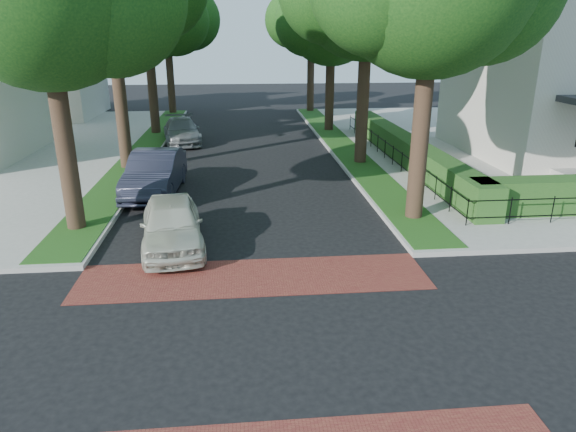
% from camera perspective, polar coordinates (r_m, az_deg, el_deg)
% --- Properties ---
extents(ground, '(120.00, 120.00, 0.00)m').
position_cam_1_polar(ground, '(10.63, -3.30, -14.40)').
color(ground, black).
rests_on(ground, ground).
extents(crosswalk_far, '(9.00, 2.20, 0.01)m').
position_cam_1_polar(crosswalk_far, '(13.40, -3.84, -6.77)').
color(crosswalk_far, maroon).
rests_on(crosswalk_far, ground).
extents(grass_strip_ne, '(1.60, 29.80, 0.02)m').
position_cam_1_polar(grass_strip_ne, '(29.07, 5.98, 7.89)').
color(grass_strip_ne, '#164212').
rests_on(grass_strip_ne, sidewalk_ne).
extents(grass_strip_nw, '(1.60, 29.80, 0.02)m').
position_cam_1_polar(grass_strip_nw, '(28.98, -15.64, 7.25)').
color(grass_strip_nw, '#164212').
rests_on(grass_strip_nw, sidewalk_nw).
extents(tree_right_far, '(7.25, 6.23, 9.74)m').
position_cam_1_polar(tree_right_far, '(33.58, 4.98, 21.03)').
color(tree_right_far, black).
rests_on(tree_right_far, sidewalk_ne).
extents(tree_right_back, '(7.50, 6.45, 10.20)m').
position_cam_1_polar(tree_right_back, '(42.49, 2.73, 21.21)').
color(tree_right_back, black).
rests_on(tree_right_back, sidewalk_ne).
extents(tree_left_far, '(7.00, 6.02, 9.86)m').
position_cam_1_polar(tree_left_far, '(33.47, -15.26, 20.84)').
color(tree_left_far, black).
rests_on(tree_left_far, sidewalk_nw).
extents(tree_left_back, '(7.75, 6.66, 10.44)m').
position_cam_1_polar(tree_left_back, '(42.41, -13.23, 20.96)').
color(tree_left_back, black).
rests_on(tree_left_back, sidewalk_nw).
extents(hedge_main_road, '(1.00, 18.00, 1.20)m').
position_cam_1_polar(hedge_main_road, '(25.64, 12.89, 7.31)').
color(hedge_main_road, '#1C4919').
rests_on(hedge_main_road, sidewalk_ne).
extents(fence_main_road, '(0.06, 18.00, 0.90)m').
position_cam_1_polar(fence_main_road, '(25.44, 11.14, 6.99)').
color(fence_main_road, black).
rests_on(fence_main_road, sidewalk_ne).
extents(house_left_far, '(10.00, 9.00, 10.14)m').
position_cam_1_polar(house_left_far, '(43.59, -27.00, 16.26)').
color(house_left_far, beige).
rests_on(house_left_far, sidewalk_nw).
extents(parked_car_front, '(2.30, 4.49, 1.46)m').
position_cam_1_polar(parked_car_front, '(15.31, -12.79, -0.86)').
color(parked_car_front, beige).
rests_on(parked_car_front, ground).
extents(parked_car_middle, '(2.00, 5.15, 1.67)m').
position_cam_1_polar(parked_car_middle, '(20.78, -14.56, 4.64)').
color(parked_car_middle, '#222433').
rests_on(parked_car_middle, ground).
extents(parked_car_rear, '(2.74, 5.09, 1.40)m').
position_cam_1_polar(parked_car_rear, '(30.74, -11.72, 9.25)').
color(parked_car_rear, slate).
rests_on(parked_car_rear, ground).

